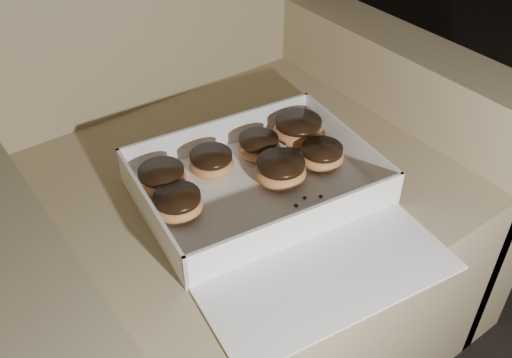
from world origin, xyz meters
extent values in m
plane|color=black|center=(0.00, 0.00, 0.00)|extent=(4.50, 4.50, 0.00)
cube|color=#9C8A63|center=(-0.23, -0.16, 0.22)|extent=(0.76, 0.76, 0.45)
cube|color=#9C8A63|center=(-0.64, -0.16, 0.30)|extent=(0.13, 0.76, 0.59)
cube|color=#9C8A63|center=(0.18, -0.16, 0.30)|extent=(0.13, 0.76, 0.59)
cube|color=white|center=(-0.23, -0.25, 0.45)|extent=(0.43, 0.35, 0.01)
cube|color=white|center=(-0.21, -0.11, 0.48)|extent=(0.39, 0.06, 0.06)
cube|color=white|center=(-0.25, -0.40, 0.48)|extent=(0.39, 0.06, 0.06)
cube|color=white|center=(-0.43, -0.23, 0.48)|extent=(0.05, 0.29, 0.06)
cube|color=white|center=(-0.04, -0.28, 0.48)|extent=(0.05, 0.29, 0.06)
cube|color=#D75663|center=(-0.04, -0.28, 0.48)|extent=(0.04, 0.29, 0.05)
cube|color=white|center=(-0.26, -0.48, 0.45)|extent=(0.41, 0.22, 0.01)
ellipsoid|color=#E59150|center=(-0.10, -0.27, 0.47)|extent=(0.08, 0.08, 0.04)
cylinder|color=black|center=(-0.10, -0.27, 0.49)|extent=(0.07, 0.07, 0.01)
ellipsoid|color=#E59150|center=(-0.27, -0.17, 0.47)|extent=(0.08, 0.08, 0.04)
cylinder|color=black|center=(-0.27, -0.17, 0.49)|extent=(0.08, 0.08, 0.01)
ellipsoid|color=#E59150|center=(-0.19, -0.26, 0.48)|extent=(0.09, 0.09, 0.04)
cylinder|color=black|center=(-0.19, -0.26, 0.49)|extent=(0.08, 0.08, 0.01)
ellipsoid|color=#E59150|center=(-0.08, -0.19, 0.48)|extent=(0.10, 0.10, 0.05)
cylinder|color=black|center=(-0.08, -0.19, 0.50)|extent=(0.09, 0.09, 0.01)
ellipsoid|color=#E59150|center=(-0.37, -0.16, 0.47)|extent=(0.08, 0.08, 0.04)
cylinder|color=black|center=(-0.37, -0.16, 0.49)|extent=(0.08, 0.08, 0.01)
ellipsoid|color=#E59150|center=(-0.17, -0.18, 0.47)|extent=(0.08, 0.08, 0.04)
cylinder|color=black|center=(-0.17, -0.18, 0.49)|extent=(0.07, 0.07, 0.01)
ellipsoid|color=#E59150|center=(-0.38, -0.23, 0.47)|extent=(0.08, 0.08, 0.04)
cylinder|color=black|center=(-0.38, -0.23, 0.49)|extent=(0.08, 0.08, 0.01)
ellipsoid|color=black|center=(-0.21, -0.33, 0.46)|extent=(0.01, 0.01, 0.00)
ellipsoid|color=black|center=(-0.18, -0.33, 0.46)|extent=(0.01, 0.01, 0.00)
ellipsoid|color=black|center=(-0.16, -0.34, 0.46)|extent=(0.01, 0.01, 0.00)
ellipsoid|color=black|center=(-0.24, -0.36, 0.46)|extent=(0.01, 0.01, 0.00)
camera|label=1|loc=(-0.69, -0.87, 1.09)|focal=40.00mm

